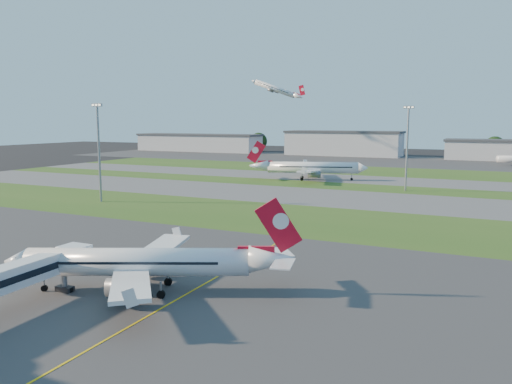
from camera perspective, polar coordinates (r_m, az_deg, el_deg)
The scene contains 20 objects.
ground at distance 65.51m, azimuth -12.20°, elevation -11.05°, with size 700.00×700.00×0.00m, color black.
apron_near at distance 65.51m, azimuth -12.20°, elevation -11.05°, with size 300.00×70.00×0.01m, color #333335.
grass_strip_a at distance 109.91m, azimuth 4.47°, elevation -3.08°, with size 300.00×34.00×0.01m, color #2E531B.
taxiway_a at distance 140.82m, azimuth 9.23°, elevation -0.68°, with size 300.00×32.00×0.01m, color #515154.
grass_strip_b at distance 164.77m, azimuth 11.64°, elevation 0.53°, with size 300.00×18.00×0.01m, color #2E531B.
taxiway_b at distance 186.08m, azimuth 13.24°, elevation 1.34°, with size 300.00×26.00×0.01m, color #515154.
grass_strip_c at distance 218.30m, azimuth 15.05°, elevation 2.25°, with size 300.00×40.00×0.01m, color #2E531B.
apron_far at distance 277.35m, azimuth 17.27°, elevation 3.36°, with size 400.00×80.00×0.01m, color #333335.
yellow_line at distance 62.74m, azimuth -8.49°, elevation -11.83°, with size 0.25×60.00×0.02m, color gold.
airliner_parked at distance 64.48m, azimuth -13.02°, elevation -7.88°, with size 31.93×27.22×10.71m.
airliner_taxiing at distance 182.22m, azimuth 6.36°, elevation 2.76°, with size 38.90×32.85×12.61m.
airliner_departing at distance 301.57m, azimuth 2.21°, elevation 11.70°, with size 31.57×26.69×9.85m.
light_mast_west at distance 137.39m, azimuth -17.53°, elevation 5.04°, with size 3.20×0.70×25.80m.
light_mast_centre at distance 158.72m, azimuth 16.91°, elevation 5.43°, with size 3.20×0.70×25.80m.
hangar_far_west at distance 357.68m, azimuth -6.58°, elevation 5.64°, with size 91.80×23.00×12.20m.
hangar_west at distance 315.34m, azimuth 9.95°, elevation 5.52°, with size 71.40×23.00×15.20m.
tree_far_west at distance 390.69m, azimuth -10.59°, elevation 5.82°, with size 11.00×11.00×12.00m.
tree_west at distance 351.87m, azimuth 0.29°, elevation 5.82°, with size 12.10×12.10×13.20m.
tree_mid_west at distance 320.58m, azimuth 14.79°, elevation 5.09°, with size 9.90×9.90×10.80m.
tree_mid_east at distance 318.24m, azimuth 25.61°, elevation 4.72°, with size 11.55×11.55×12.60m.
Camera 1 is at (38.02, -48.90, 21.32)m, focal length 35.00 mm.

